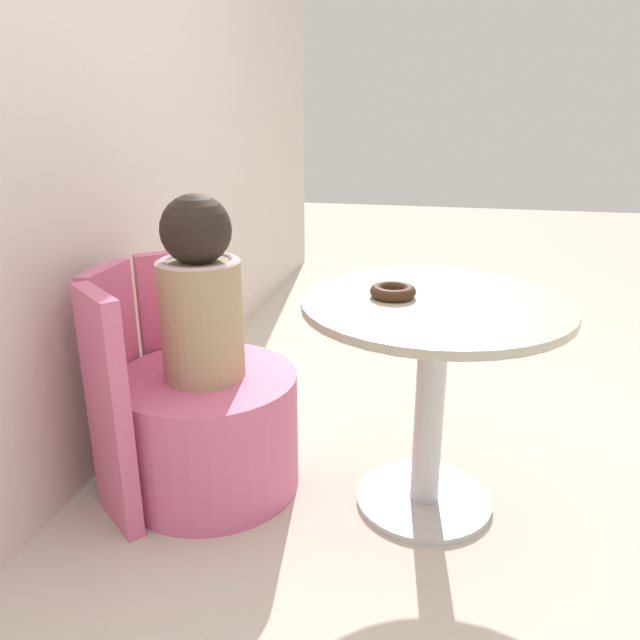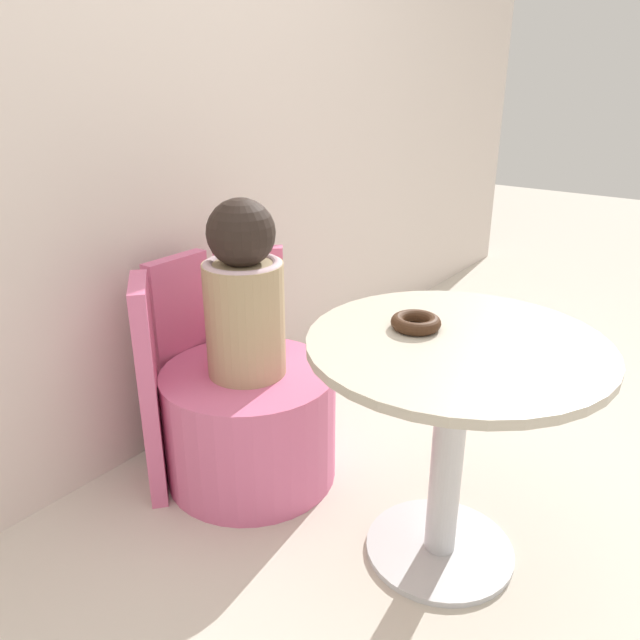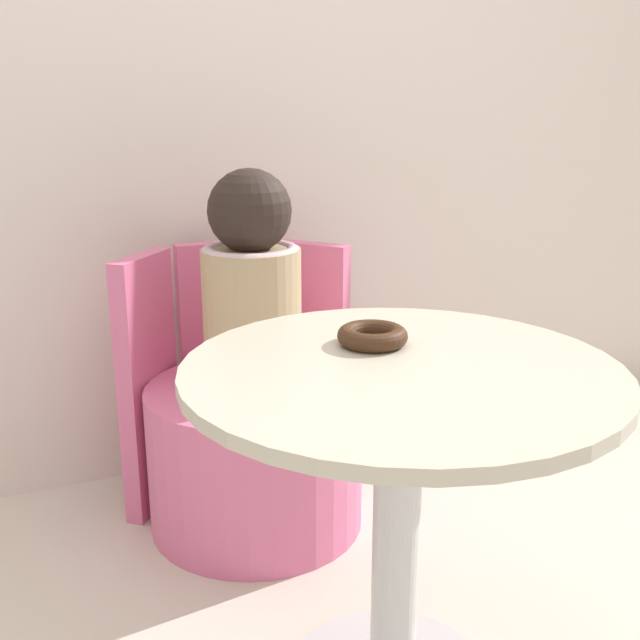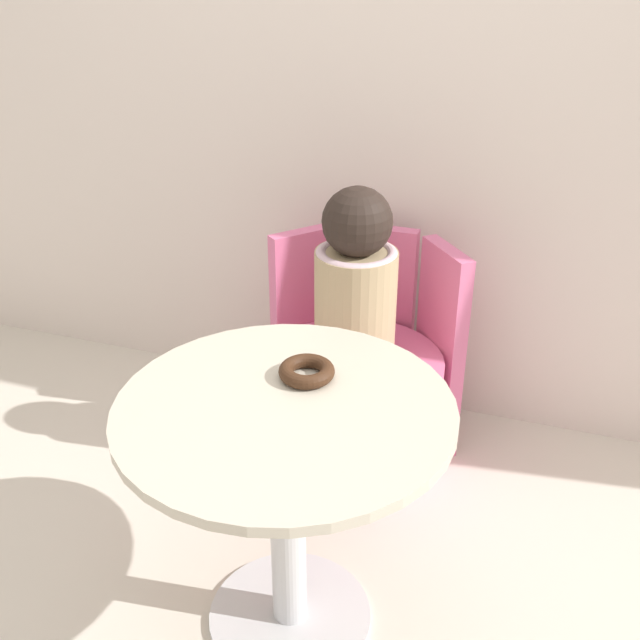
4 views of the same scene
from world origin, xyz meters
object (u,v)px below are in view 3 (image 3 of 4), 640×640
at_px(tub_chair, 256,455).
at_px(donut, 372,336).
at_px(child_figure, 252,287).
at_px(round_table, 399,457).

xyz_separation_m(tub_chair, donut, (0.05, -0.56, 0.49)).
bearing_deg(child_figure, tub_chair, 0.00).
xyz_separation_m(round_table, tub_chair, (-0.04, 0.69, -0.30)).
height_order(round_table, child_figure, child_figure).
bearing_deg(tub_chair, round_table, -86.66).
relative_size(tub_chair, child_figure, 1.02).
relative_size(round_table, donut, 5.79).
distance_m(round_table, tub_chair, 0.75).
bearing_deg(round_table, child_figure, 93.34).
bearing_deg(donut, tub_chair, 94.80).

